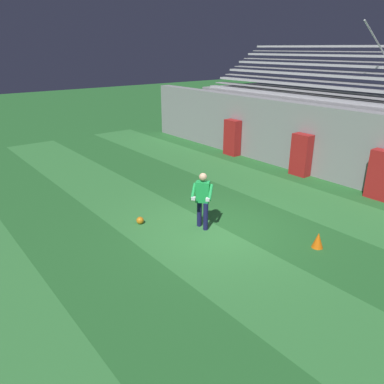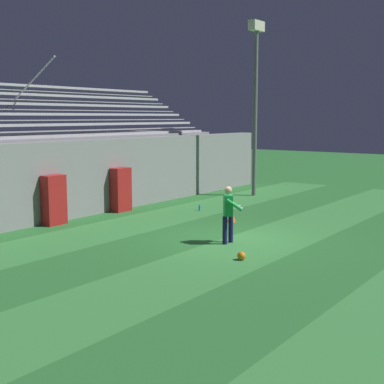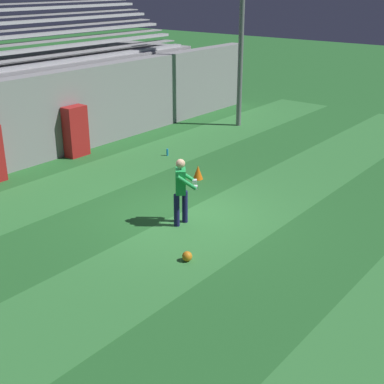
% 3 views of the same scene
% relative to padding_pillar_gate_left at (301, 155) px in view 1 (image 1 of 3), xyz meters
% --- Properties ---
extents(ground_plane, '(80.00, 80.00, 0.00)m').
position_rel_padding_pillar_gate_left_xyz_m(ground_plane, '(1.62, -5.95, -0.85)').
color(ground_plane, '#286B2D').
extents(turf_stripe_mid, '(28.00, 2.46, 0.01)m').
position_rel_padding_pillar_gate_left_xyz_m(turf_stripe_mid, '(1.62, -7.03, -0.85)').
color(turf_stripe_mid, '#38843D').
rests_on(turf_stripe_mid, ground).
extents(turf_stripe_far, '(28.00, 2.46, 0.01)m').
position_rel_padding_pillar_gate_left_xyz_m(turf_stripe_far, '(1.62, -2.11, -0.85)').
color(turf_stripe_far, '#38843D').
rests_on(turf_stripe_far, ground).
extents(back_wall, '(24.00, 0.60, 2.80)m').
position_rel_padding_pillar_gate_left_xyz_m(back_wall, '(1.62, 0.55, 0.55)').
color(back_wall, gray).
rests_on(back_wall, ground).
extents(padding_pillar_gate_left, '(0.78, 0.44, 1.70)m').
position_rel_padding_pillar_gate_left_xyz_m(padding_pillar_gate_left, '(0.00, 0.00, 0.00)').
color(padding_pillar_gate_left, '#B21E1E').
rests_on(padding_pillar_gate_left, ground).
extents(padding_pillar_gate_right, '(0.78, 0.44, 1.70)m').
position_rel_padding_pillar_gate_left_xyz_m(padding_pillar_gate_right, '(3.24, 0.00, 0.00)').
color(padding_pillar_gate_right, '#B21E1E').
rests_on(padding_pillar_gate_right, ground).
extents(padding_pillar_far_left, '(0.78, 0.44, 1.70)m').
position_rel_padding_pillar_gate_left_xyz_m(padding_pillar_far_left, '(-3.97, 0.00, 0.00)').
color(padding_pillar_far_left, '#B21E1E').
rests_on(padding_pillar_far_left, ground).
extents(bleacher_stand, '(18.00, 4.75, 5.83)m').
position_rel_padding_pillar_gate_left_xyz_m(bleacher_stand, '(1.62, 3.24, 0.66)').
color(bleacher_stand, gray).
rests_on(bleacher_stand, ground).
extents(goalkeeper, '(0.74, 0.73, 1.67)m').
position_rel_padding_pillar_gate_left_xyz_m(goalkeeper, '(1.24, -6.25, 0.11)').
color(goalkeeper, '#19194C').
rests_on(goalkeeper, ground).
extents(soccer_ball, '(0.22, 0.22, 0.22)m').
position_rel_padding_pillar_gate_left_xyz_m(soccer_ball, '(-0.12, -7.52, -0.74)').
color(soccer_ball, orange).
rests_on(soccer_ball, ground).
extents(traffic_cone, '(0.30, 0.30, 0.42)m').
position_rel_padding_pillar_gate_left_xyz_m(traffic_cone, '(3.99, -4.61, -0.64)').
color(traffic_cone, orange).
rests_on(traffic_cone, ground).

